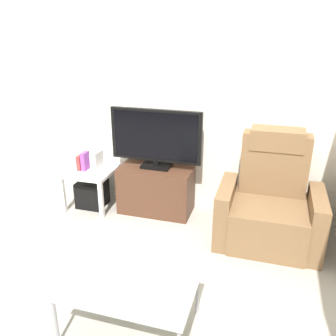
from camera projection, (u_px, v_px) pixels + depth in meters
ground_plane at (135, 254)px, 3.36m from camera, size 6.40×6.40×0.00m
wall_back at (169, 95)px, 3.88m from camera, size 6.40×0.06×2.60m
tv_stand at (156, 190)px, 4.05m from camera, size 0.81×0.41×0.53m
television at (156, 137)px, 3.83m from camera, size 1.01×0.20×0.65m
recliner_armchair at (270, 205)px, 3.48m from camera, size 0.98×0.78×1.08m
side_table at (91, 175)px, 4.13m from camera, size 0.54×0.54×0.46m
subwoofer_box at (92, 193)px, 4.22m from camera, size 0.31×0.31×0.31m
book_leftmost at (81, 162)px, 4.08m from camera, size 0.05×0.14×0.17m
book_middle at (85, 161)px, 4.06m from camera, size 0.05×0.13×0.21m
game_console at (97, 161)px, 4.05m from camera, size 0.07×0.20×0.22m
coffee_table at (129, 285)px, 2.42m from camera, size 0.90×0.60×0.39m
cell_phone at (113, 273)px, 2.49m from camera, size 0.15×0.16×0.01m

